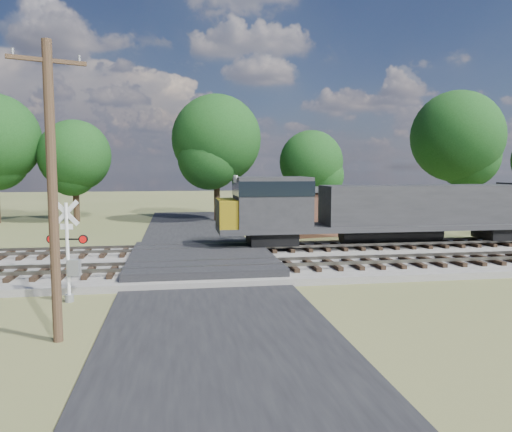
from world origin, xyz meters
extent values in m
plane|color=#4B552D|center=(0.00, 0.00, 0.00)|extent=(160.00, 160.00, 0.00)
cube|color=gray|center=(10.00, 0.50, 0.15)|extent=(140.00, 10.00, 0.30)
cube|color=black|center=(0.00, 0.00, 0.04)|extent=(7.00, 60.00, 0.08)
cube|color=#262628|center=(0.00, 0.50, 0.32)|extent=(7.00, 9.00, 0.62)
cube|color=black|center=(2.00, -2.00, 0.39)|extent=(44.00, 2.60, 0.18)
cube|color=#59554C|center=(10.00, -2.72, 0.55)|extent=(140.00, 0.08, 0.15)
cube|color=#59554C|center=(10.00, -1.28, 0.55)|extent=(140.00, 0.08, 0.15)
cube|color=black|center=(2.00, 3.00, 0.39)|extent=(44.00, 2.60, 0.18)
cube|color=#59554C|center=(10.00, 2.28, 0.55)|extent=(140.00, 0.08, 0.15)
cube|color=#59554C|center=(10.00, 3.72, 0.55)|extent=(140.00, 0.08, 0.15)
cylinder|color=silver|center=(-5.13, -5.47, 1.82)|extent=(0.13, 0.13, 3.64)
cylinder|color=gray|center=(-5.13, -5.47, 0.14)|extent=(0.33, 0.33, 0.27)
cube|color=silver|center=(-5.13, -5.47, 3.28)|extent=(0.94, 0.23, 0.95)
cube|color=silver|center=(-5.13, -5.47, 3.28)|extent=(0.94, 0.23, 0.95)
cube|color=silver|center=(-5.13, -5.47, 2.78)|extent=(0.45, 0.12, 0.20)
cube|color=black|center=(-5.13, -5.47, 2.32)|extent=(1.44, 0.35, 0.05)
cylinder|color=red|center=(-5.71, -5.35, 2.32)|extent=(0.34, 0.16, 0.33)
cylinder|color=red|center=(-4.55, -5.59, 2.32)|extent=(0.34, 0.16, 0.33)
cube|color=gray|center=(-4.91, -5.52, 1.28)|extent=(0.46, 0.35, 0.59)
cylinder|color=silver|center=(4.42, 7.43, 2.01)|extent=(0.14, 0.14, 4.02)
cylinder|color=gray|center=(4.42, 7.43, 0.15)|extent=(0.36, 0.36, 0.30)
cube|color=silver|center=(4.42, 7.43, 3.62)|extent=(1.05, 0.18, 1.05)
cube|color=silver|center=(4.42, 7.43, 3.62)|extent=(1.05, 0.18, 1.05)
cube|color=silver|center=(4.42, 7.43, 3.06)|extent=(0.50, 0.10, 0.22)
cube|color=black|center=(4.42, 7.43, 2.56)|extent=(1.60, 0.27, 0.06)
cylinder|color=red|center=(5.06, 7.52, 2.56)|extent=(0.37, 0.15, 0.36)
cylinder|color=red|center=(3.77, 7.35, 2.56)|extent=(0.37, 0.15, 0.36)
cube|color=gray|center=(4.17, 7.40, 1.41)|extent=(0.49, 0.36, 0.65)
cylinder|color=#3D2F1B|center=(-4.57, -9.78, 4.17)|extent=(0.28, 0.28, 8.34)
cube|color=#3D2F1B|center=(-4.57, -9.78, 7.78)|extent=(1.94, 0.85, 0.11)
cube|color=#40231B|center=(8.38, 11.43, 1.58)|extent=(5.35, 5.35, 3.16)
cube|color=#2B2B2D|center=(8.38, 11.43, 3.28)|extent=(5.89, 5.89, 0.23)
cylinder|color=black|center=(-10.13, 22.80, 2.29)|extent=(0.56, 0.56, 4.57)
sphere|color=#113410|center=(-10.13, 22.80, 5.94)|extent=(6.40, 6.40, 6.40)
cylinder|color=black|center=(2.47, 20.97, 2.85)|extent=(0.56, 0.56, 5.71)
sphere|color=#113410|center=(2.47, 20.97, 7.42)|extent=(7.99, 7.99, 7.99)
cylinder|color=black|center=(11.09, 20.39, 2.07)|extent=(0.56, 0.56, 4.15)
sphere|color=#113410|center=(11.09, 20.39, 5.39)|extent=(5.81, 5.81, 5.81)
cylinder|color=black|center=(24.17, 18.15, 2.96)|extent=(0.56, 0.56, 5.92)
sphere|color=#113410|center=(24.17, 18.15, 7.70)|extent=(8.29, 8.29, 8.29)
camera|label=1|loc=(-1.20, -24.23, 4.92)|focal=35.00mm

